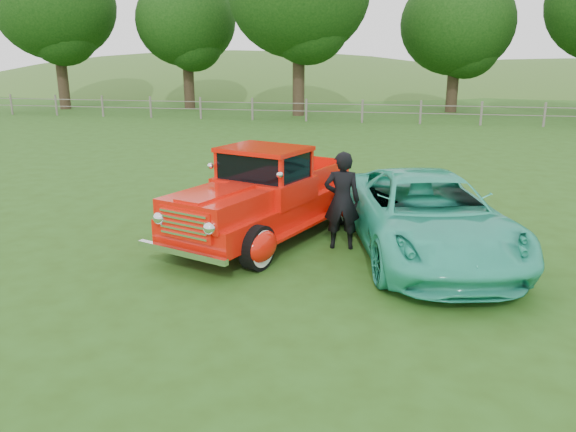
% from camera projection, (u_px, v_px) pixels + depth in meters
% --- Properties ---
extents(ground, '(140.00, 140.00, 0.00)m').
position_uv_depth(ground, '(252.00, 276.00, 9.01)').
color(ground, '#284B14').
rests_on(ground, ground).
extents(distant_hills, '(116.00, 60.00, 18.00)m').
position_uv_depth(distant_hills, '(351.00, 125.00, 67.03)').
color(distant_hills, '#365C22').
rests_on(distant_hills, ground).
extents(fence_line, '(48.00, 0.12, 1.20)m').
position_uv_depth(fence_line, '(362.00, 111.00, 29.55)').
color(fence_line, slate).
rests_on(fence_line, ground).
extents(tree_far_west, '(7.60, 7.60, 9.93)m').
position_uv_depth(tree_far_west, '(55.00, 6.00, 35.63)').
color(tree_far_west, '#302218').
rests_on(tree_far_west, ground).
extents(tree_mid_west, '(6.40, 6.40, 8.46)m').
position_uv_depth(tree_mid_west, '(186.00, 21.00, 36.20)').
color(tree_mid_west, '#302218').
rests_on(tree_mid_west, ground).
extents(tree_near_east, '(6.80, 6.80, 8.33)m').
position_uv_depth(tree_near_east, '(457.00, 24.00, 33.88)').
color(tree_near_east, '#302218').
rests_on(tree_near_east, ground).
extents(red_pickup, '(3.40, 5.28, 1.78)m').
position_uv_depth(red_pickup, '(266.00, 198.00, 10.74)').
color(red_pickup, black).
rests_on(red_pickup, ground).
extents(teal_sedan, '(3.57, 5.55, 1.42)m').
position_uv_depth(teal_sedan, '(427.00, 216.00, 9.83)').
color(teal_sedan, '#2FBD9B').
rests_on(teal_sedan, ground).
extents(man, '(0.70, 0.50, 1.79)m').
position_uv_depth(man, '(342.00, 201.00, 10.11)').
color(man, black).
rests_on(man, ground).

